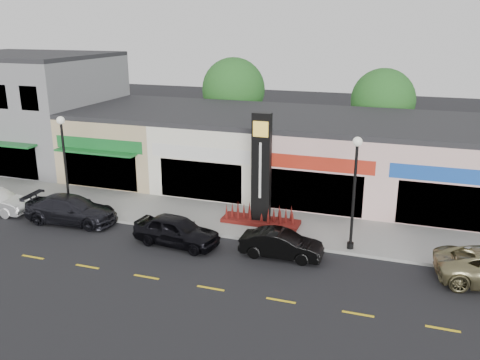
# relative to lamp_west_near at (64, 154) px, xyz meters

# --- Properties ---
(ground) EXTENTS (120.00, 120.00, 0.00)m
(ground) POSITION_rel_lamp_west_near_xyz_m (8.00, -2.50, -3.48)
(ground) COLOR black
(ground) RESTS_ON ground
(sidewalk) EXTENTS (52.00, 4.30, 0.15)m
(sidewalk) POSITION_rel_lamp_west_near_xyz_m (8.00, 1.85, -3.40)
(sidewalk) COLOR gray
(sidewalk) RESTS_ON ground
(curb) EXTENTS (52.00, 0.20, 0.15)m
(curb) POSITION_rel_lamp_west_near_xyz_m (8.00, -0.40, -3.40)
(curb) COLOR gray
(curb) RESTS_ON ground
(building_grey_2story) EXTENTS (12.00, 10.95, 8.30)m
(building_grey_2story) POSITION_rel_lamp_west_near_xyz_m (-10.00, 8.98, 0.67)
(building_grey_2story) COLOR slate
(building_grey_2story) RESTS_ON ground
(shop_beige) EXTENTS (7.00, 10.85, 4.80)m
(shop_beige) POSITION_rel_lamp_west_near_xyz_m (-0.50, 8.96, -1.08)
(shop_beige) COLOR tan
(shop_beige) RESTS_ON ground
(shop_cream) EXTENTS (7.00, 10.01, 4.80)m
(shop_cream) POSITION_rel_lamp_west_near_xyz_m (6.50, 8.97, -1.08)
(shop_cream) COLOR white
(shop_cream) RESTS_ON ground
(shop_pink_w) EXTENTS (7.00, 10.01, 4.80)m
(shop_pink_w) POSITION_rel_lamp_west_near_xyz_m (13.50, 8.97, -1.08)
(shop_pink_w) COLOR #C59A96
(shop_pink_w) RESTS_ON ground
(shop_pink_e) EXTENTS (7.00, 10.01, 4.80)m
(shop_pink_e) POSITION_rel_lamp_west_near_xyz_m (20.50, 8.97, -1.08)
(shop_pink_e) COLOR #C59A96
(shop_pink_e) RESTS_ON ground
(tree_rear_west) EXTENTS (5.20, 5.20, 7.83)m
(tree_rear_west) POSITION_rel_lamp_west_near_xyz_m (4.00, 17.00, 1.74)
(tree_rear_west) COLOR #382619
(tree_rear_west) RESTS_ON ground
(tree_rear_mid) EXTENTS (4.80, 4.80, 7.29)m
(tree_rear_mid) POSITION_rel_lamp_west_near_xyz_m (16.00, 17.00, 1.41)
(tree_rear_mid) COLOR #382619
(tree_rear_mid) RESTS_ON ground
(lamp_west_near) EXTENTS (0.44, 0.44, 5.47)m
(lamp_west_near) POSITION_rel_lamp_west_near_xyz_m (0.00, 0.00, 0.00)
(lamp_west_near) COLOR black
(lamp_west_near) RESTS_ON sidewalk
(lamp_east_near) EXTENTS (0.44, 0.44, 5.47)m
(lamp_east_near) POSITION_rel_lamp_west_near_xyz_m (16.00, 0.00, 0.00)
(lamp_east_near) COLOR black
(lamp_east_near) RESTS_ON sidewalk
(pylon_sign) EXTENTS (4.20, 1.30, 6.00)m
(pylon_sign) POSITION_rel_lamp_west_near_xyz_m (11.00, 1.70, -1.20)
(pylon_sign) COLOR #51140D
(pylon_sign) RESTS_ON sidewalk
(car_dark_sedan) EXTENTS (2.42, 5.26, 1.49)m
(car_dark_sedan) POSITION_rel_lamp_west_near_xyz_m (1.05, -1.22, -2.73)
(car_dark_sedan) COLOR black
(car_dark_sedan) RESTS_ON ground
(car_black_sedan) EXTENTS (2.20, 4.52, 1.49)m
(car_black_sedan) POSITION_rel_lamp_west_near_xyz_m (7.78, -1.99, -2.73)
(car_black_sedan) COLOR black
(car_black_sedan) RESTS_ON ground
(car_black_conv) EXTENTS (1.40, 3.88, 1.27)m
(car_black_conv) POSITION_rel_lamp_west_near_xyz_m (13.01, -1.67, -2.84)
(car_black_conv) COLOR black
(car_black_conv) RESTS_ON ground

